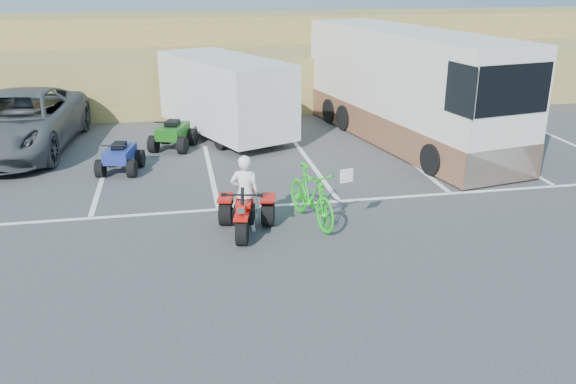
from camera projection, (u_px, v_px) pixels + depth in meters
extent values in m
plane|color=#3C3C3F|center=(230.00, 258.00, 11.04)|extent=(100.00, 100.00, 0.00)
cube|color=white|center=(102.00, 179.00, 15.18)|extent=(0.12, 5.00, 0.01)
cube|color=white|center=(211.00, 173.00, 15.65)|extent=(0.12, 5.00, 0.01)
cube|color=white|center=(313.00, 167.00, 16.12)|extent=(0.12, 5.00, 0.01)
cube|color=white|center=(410.00, 161.00, 16.59)|extent=(0.12, 5.00, 0.01)
cube|color=white|center=(501.00, 156.00, 17.07)|extent=(0.12, 5.00, 0.01)
cube|color=white|center=(219.00, 209.00, 13.25)|extent=(28.00, 0.12, 0.01)
cube|color=olive|center=(194.00, 77.00, 23.61)|extent=(40.00, 6.00, 2.00)
cube|color=olive|center=(189.00, 40.00, 26.50)|extent=(40.00, 4.00, 2.20)
imported|color=white|center=(245.00, 193.00, 11.94)|extent=(0.64, 0.49, 1.57)
imported|color=#14BF19|center=(311.00, 195.00, 12.39)|extent=(1.01, 2.05, 1.19)
imported|color=#474A4F|center=(20.00, 122.00, 17.26)|extent=(3.39, 6.31, 1.68)
cube|color=silver|center=(225.00, 93.00, 18.68)|extent=(3.97, 5.58, 2.16)
cylinder|color=black|center=(226.00, 126.00, 19.04)|extent=(1.98, 1.31, 0.60)
cube|color=silver|center=(406.00, 86.00, 18.04)|extent=(3.90, 9.24, 3.23)
cube|color=brown|center=(404.00, 125.00, 18.44)|extent=(3.94, 9.25, 0.90)
cube|color=black|center=(515.00, 90.00, 13.87)|extent=(2.03, 0.41, 1.17)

